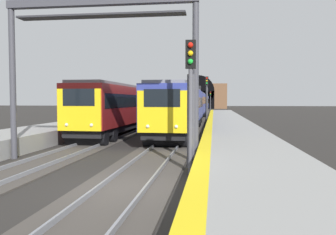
{
  "coord_description": "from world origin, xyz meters",
  "views": [
    {
      "loc": [
        -10.34,
        -2.73,
        2.76
      ],
      "look_at": [
        16.04,
        0.8,
        1.43
      ],
      "focal_mm": 36.81,
      "sensor_mm": 36.0,
      "label": 1
    }
  ],
  "objects_px": {
    "train_adjacent_platform": "(150,104)",
    "railway_signal_far": "(210,99)",
    "railway_signal_mid": "(207,95)",
    "train_main_approaching": "(195,104)",
    "railway_signal_near": "(191,93)",
    "overhead_signal_gantry": "(100,38)"
  },
  "relations": [
    {
      "from": "train_adjacent_platform",
      "to": "railway_signal_far",
      "type": "relative_size",
      "value": 8.52
    },
    {
      "from": "train_adjacent_platform",
      "to": "railway_signal_mid",
      "type": "distance_m",
      "value": 6.98
    },
    {
      "from": "railway_signal_mid",
      "to": "railway_signal_far",
      "type": "relative_size",
      "value": 1.14
    },
    {
      "from": "train_main_approaching",
      "to": "train_adjacent_platform",
      "type": "bearing_deg",
      "value": -26.31
    },
    {
      "from": "railway_signal_near",
      "to": "overhead_signal_gantry",
      "type": "relative_size",
      "value": 0.57
    },
    {
      "from": "train_adjacent_platform",
      "to": "train_main_approaching",
      "type": "bearing_deg",
      "value": 154.47
    },
    {
      "from": "railway_signal_mid",
      "to": "overhead_signal_gantry",
      "type": "distance_m",
      "value": 26.92
    },
    {
      "from": "train_main_approaching",
      "to": "railway_signal_mid",
      "type": "bearing_deg",
      "value": 14.81
    },
    {
      "from": "train_main_approaching",
      "to": "railway_signal_mid",
      "type": "height_order",
      "value": "railway_signal_mid"
    },
    {
      "from": "railway_signal_mid",
      "to": "train_adjacent_platform",
      "type": "bearing_deg",
      "value": -72.05
    },
    {
      "from": "railway_signal_near",
      "to": "railway_signal_mid",
      "type": "relative_size",
      "value": 0.89
    },
    {
      "from": "railway_signal_near",
      "to": "railway_signal_far",
      "type": "xyz_separation_m",
      "value": [
        70.48,
        -0.0,
        -0.05
      ]
    },
    {
      "from": "railway_signal_far",
      "to": "overhead_signal_gantry",
      "type": "xyz_separation_m",
      "value": [
        -68.29,
        4.21,
        2.55
      ]
    },
    {
      "from": "train_main_approaching",
      "to": "overhead_signal_gantry",
      "type": "xyz_separation_m",
      "value": [
        -33.73,
        2.35,
        3.3
      ]
    },
    {
      "from": "train_adjacent_platform",
      "to": "railway_signal_mid",
      "type": "bearing_deg",
      "value": 109.08
    },
    {
      "from": "train_main_approaching",
      "to": "railway_signal_far",
      "type": "xyz_separation_m",
      "value": [
        34.56,
        -1.86,
        0.75
      ]
    },
    {
      "from": "train_main_approaching",
      "to": "railway_signal_far",
      "type": "bearing_deg",
      "value": 177.26
    },
    {
      "from": "railway_signal_near",
      "to": "overhead_signal_gantry",
      "type": "height_order",
      "value": "overhead_signal_gantry"
    },
    {
      "from": "railway_signal_far",
      "to": "train_adjacent_platform",
      "type": "bearing_deg",
      "value": -8.49
    },
    {
      "from": "train_main_approaching",
      "to": "railway_signal_mid",
      "type": "xyz_separation_m",
      "value": [
        -7.22,
        -1.86,
        1.13
      ]
    },
    {
      "from": "train_main_approaching",
      "to": "railway_signal_mid",
      "type": "distance_m",
      "value": 7.54
    },
    {
      "from": "railway_signal_near",
      "to": "railway_signal_mid",
      "type": "distance_m",
      "value": 28.7
    }
  ]
}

